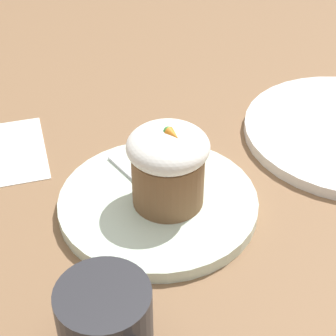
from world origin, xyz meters
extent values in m
plane|color=#846042|center=(0.00, 0.00, 0.00)|extent=(4.00, 4.00, 0.00)
cylinder|color=silver|center=(0.00, 0.00, 0.01)|extent=(0.23, 0.23, 0.02)
cylinder|color=brown|center=(0.01, 0.01, 0.05)|extent=(0.08, 0.08, 0.06)
ellipsoid|color=white|center=(0.01, 0.01, 0.09)|extent=(0.09, 0.09, 0.04)
cone|color=orange|center=(0.02, 0.01, 0.11)|extent=(0.02, 0.01, 0.01)
sphere|color=green|center=(0.01, 0.01, 0.11)|extent=(0.01, 0.01, 0.01)
cube|color=silver|center=(-0.05, 0.00, 0.02)|extent=(0.10, 0.01, 0.00)
ellipsoid|color=silver|center=(0.01, 0.00, 0.02)|extent=(0.04, 0.03, 0.01)
cylinder|color=#2D2D33|center=(0.12, -0.16, 0.04)|extent=(0.08, 0.08, 0.08)
camera|label=1|loc=(0.39, -0.30, 0.44)|focal=60.00mm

